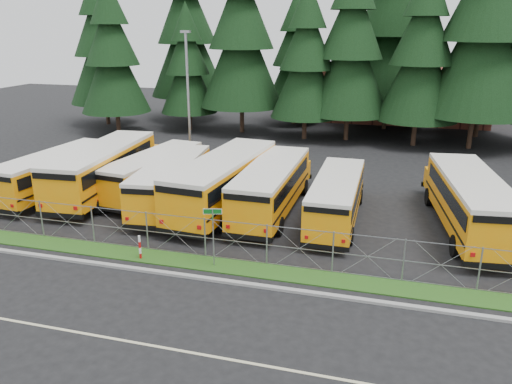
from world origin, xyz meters
TOP-DOWN VIEW (x-y plane):
  - ground at (0.00, 0.00)m, footprint 120.00×120.00m
  - curb at (0.00, -3.10)m, footprint 50.00×0.25m
  - grass_verge at (0.00, -1.70)m, footprint 50.00×1.40m
  - road_lane_line at (0.00, -8.00)m, footprint 50.00×0.12m
  - chainlink_fence at (0.00, -1.00)m, footprint 44.00×0.10m
  - brick_building at (6.00, 40.00)m, footprint 22.00×10.00m
  - bus_0 at (-13.46, 5.31)m, footprint 3.41×10.86m
  - bus_1 at (-10.54, 6.16)m, footprint 3.78×12.44m
  - bus_2 at (-7.43, 7.01)m, footprint 3.75×10.59m
  - bus_3 at (-5.44, 5.31)m, footprint 3.74×11.00m
  - bus_4 at (-2.16, 5.63)m, footprint 4.05×12.59m
  - bus_5 at (0.64, 5.74)m, footprint 2.79×11.33m
  - bus_6 at (4.43, 5.23)m, footprint 2.42×10.20m
  - bus_east at (11.24, 5.80)m, footprint 4.18×12.09m
  - street_sign at (-0.29, -1.78)m, footprint 0.82×0.54m
  - striped_bollard at (-3.87, -2.04)m, footprint 0.11×0.11m
  - light_standard at (-8.02, 14.14)m, footprint 0.70×0.35m
  - conifer_0 at (-23.61, 27.74)m, footprint 7.37×7.37m
  - conifer_1 at (-19.94, 23.70)m, footprint 6.79×6.79m
  - conifer_2 at (-13.50, 27.09)m, footprint 5.78×5.78m
  - conifer_3 at (-7.91, 27.50)m, footprint 8.30×8.30m
  - conifer_4 at (-1.16, 26.08)m, footprint 6.57×6.57m
  - conifer_5 at (2.78, 26.70)m, footprint 7.58×7.58m
  - conifer_6 at (8.99, 25.99)m, footprint 7.20×7.20m
  - conifer_7 at (13.77, 26.09)m, footprint 9.21×9.21m
  - conifer_10 at (-16.00, 33.14)m, footprint 8.54×8.54m
  - conifer_11 at (-3.70, 33.48)m, footprint 6.34×6.34m
  - conifer_12 at (6.16, 33.23)m, footprint 9.44×9.44m
  - conifer_13 at (15.05, 31.54)m, footprint 8.13×8.13m

SIDE VIEW (x-z plane):
  - ground at x=0.00m, z-range 0.00..0.00m
  - road_lane_line at x=0.00m, z-range 0.00..0.01m
  - grass_verge at x=0.00m, z-range 0.00..0.06m
  - curb at x=0.00m, z-range 0.00..0.12m
  - striped_bollard at x=-3.87m, z-range 0.00..1.20m
  - chainlink_fence at x=0.00m, z-range 0.00..2.00m
  - bus_6 at x=4.43m, z-range 0.00..2.67m
  - bus_2 at x=-7.43m, z-range 0.00..2.72m
  - bus_0 at x=-13.46m, z-range 0.00..2.80m
  - bus_3 at x=-5.44m, z-range 0.00..2.83m
  - bus_5 at x=0.64m, z-range 0.00..2.96m
  - bus_east at x=11.24m, z-range 0.00..3.11m
  - bus_1 at x=-10.54m, z-range 0.00..3.22m
  - bus_4 at x=-2.16m, z-range 0.00..3.24m
  - street_sign at x=-0.29m, z-range 0.63..3.44m
  - brick_building at x=6.00m, z-range 0.00..6.00m
  - light_standard at x=-8.02m, z-range 0.43..10.57m
  - conifer_2 at x=-13.50m, z-range 0.00..12.77m
  - conifer_11 at x=-3.70m, z-range 0.00..14.02m
  - conifer_4 at x=-1.16m, z-range 0.00..14.52m
  - conifer_1 at x=-19.94m, z-range 0.00..15.01m
  - conifer_6 at x=8.99m, z-range 0.00..15.92m
  - conifer_0 at x=-23.61m, z-range 0.00..16.29m
  - conifer_5 at x=2.78m, z-range 0.00..16.77m
  - conifer_13 at x=15.05m, z-range 0.00..17.99m
  - conifer_3 at x=-7.91m, z-range 0.00..18.37m
  - conifer_10 at x=-16.00m, z-range 0.00..18.89m
  - conifer_7 at x=13.77m, z-range 0.00..20.36m
  - conifer_12 at x=6.16m, z-range 0.00..20.87m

